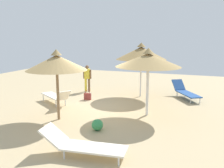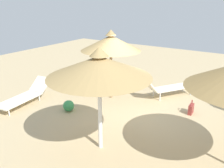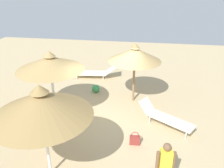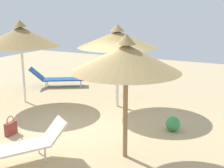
{
  "view_description": "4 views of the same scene",
  "coord_description": "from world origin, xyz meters",
  "px_view_note": "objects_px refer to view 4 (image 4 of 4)",
  "views": [
    {
      "loc": [
        4.26,
        -9.34,
        3.16
      ],
      "look_at": [
        0.7,
        0.09,
        1.23
      ],
      "focal_mm": 40.52,
      "sensor_mm": 36.0,
      "label": 1
    },
    {
      "loc": [
        6.67,
        3.71,
        3.78
      ],
      "look_at": [
        0.75,
        -0.21,
        1.29
      ],
      "focal_mm": 39.56,
      "sensor_mm": 36.0,
      "label": 2
    },
    {
      "loc": [
        -1.48,
        8.1,
        5.13
      ],
      "look_at": [
        -0.03,
        -0.96,
        0.94
      ],
      "focal_mm": 37.43,
      "sensor_mm": 36.0,
      "label": 3
    },
    {
      "loc": [
        -6.33,
        -3.84,
        3.14
      ],
      "look_at": [
        0.53,
        -0.3,
        1.19
      ],
      "focal_mm": 47.34,
      "sensor_mm": 36.0,
      "label": 4
    }
  ],
  "objects_px": {
    "parasol_umbrella_far_right": "(117,39)",
    "parasol_umbrella_far_left": "(21,36)",
    "lounge_chair_back": "(18,146)",
    "lounge_chair_edge": "(56,78)",
    "handbag": "(11,128)",
    "parasol_umbrella_near_right": "(126,58)",
    "beach_ball": "(173,124)"
  },
  "relations": [
    {
      "from": "lounge_chair_back",
      "to": "beach_ball",
      "type": "bearing_deg",
      "value": -36.91
    },
    {
      "from": "lounge_chair_back",
      "to": "lounge_chair_edge",
      "type": "height_order",
      "value": "lounge_chair_back"
    },
    {
      "from": "handbag",
      "to": "parasol_umbrella_far_right",
      "type": "bearing_deg",
      "value": -22.77
    },
    {
      "from": "handbag",
      "to": "parasol_umbrella_far_left",
      "type": "bearing_deg",
      "value": 36.06
    },
    {
      "from": "parasol_umbrella_far_right",
      "to": "lounge_chair_back",
      "type": "height_order",
      "value": "parasol_umbrella_far_right"
    },
    {
      "from": "parasol_umbrella_far_right",
      "to": "lounge_chair_back",
      "type": "xyz_separation_m",
      "value": [
        -4.36,
        0.14,
        -1.83
      ]
    },
    {
      "from": "parasol_umbrella_far_right",
      "to": "handbag",
      "type": "relative_size",
      "value": 5.31
    },
    {
      "from": "lounge_chair_edge",
      "to": "handbag",
      "type": "bearing_deg",
      "value": -155.66
    },
    {
      "from": "parasol_umbrella_far_right",
      "to": "handbag",
      "type": "bearing_deg",
      "value": 157.23
    },
    {
      "from": "handbag",
      "to": "beach_ball",
      "type": "height_order",
      "value": "handbag"
    },
    {
      "from": "parasol_umbrella_near_right",
      "to": "beach_ball",
      "type": "distance_m",
      "value": 2.78
    },
    {
      "from": "lounge_chair_edge",
      "to": "handbag",
      "type": "xyz_separation_m",
      "value": [
        -4.54,
        -2.05,
        -0.18
      ]
    },
    {
      "from": "parasol_umbrella_far_right",
      "to": "lounge_chair_back",
      "type": "relative_size",
      "value": 1.28
    },
    {
      "from": "parasol_umbrella_far_right",
      "to": "handbag",
      "type": "xyz_separation_m",
      "value": [
        -3.34,
        1.4,
        -2.04
      ]
    },
    {
      "from": "parasol_umbrella_far_left",
      "to": "lounge_chair_back",
      "type": "distance_m",
      "value": 4.8
    },
    {
      "from": "parasol_umbrella_near_right",
      "to": "parasol_umbrella_far_left",
      "type": "relative_size",
      "value": 0.95
    },
    {
      "from": "lounge_chair_back",
      "to": "lounge_chair_edge",
      "type": "bearing_deg",
      "value": 30.83
    },
    {
      "from": "parasol_umbrella_near_right",
      "to": "parasol_umbrella_far_right",
      "type": "xyz_separation_m",
      "value": [
        3.05,
        1.7,
        0.05
      ]
    },
    {
      "from": "parasol_umbrella_far_left",
      "to": "lounge_chair_back",
      "type": "bearing_deg",
      "value": -138.45
    },
    {
      "from": "lounge_chair_back",
      "to": "parasol_umbrella_near_right",
      "type": "bearing_deg",
      "value": -54.46
    },
    {
      "from": "parasol_umbrella_near_right",
      "to": "handbag",
      "type": "relative_size",
      "value": 5.26
    },
    {
      "from": "parasol_umbrella_near_right",
      "to": "beach_ball",
      "type": "relative_size",
      "value": 6.83
    },
    {
      "from": "handbag",
      "to": "beach_ball",
      "type": "xyz_separation_m",
      "value": [
        2.16,
        -3.65,
        0.01
      ]
    },
    {
      "from": "parasol_umbrella_far_right",
      "to": "parasol_umbrella_far_left",
      "type": "relative_size",
      "value": 0.96
    },
    {
      "from": "lounge_chair_edge",
      "to": "parasol_umbrella_far_right",
      "type": "bearing_deg",
      "value": -109.12
    },
    {
      "from": "parasol_umbrella_far_left",
      "to": "lounge_chair_edge",
      "type": "height_order",
      "value": "parasol_umbrella_far_left"
    },
    {
      "from": "lounge_chair_back",
      "to": "handbag",
      "type": "xyz_separation_m",
      "value": [
        1.02,
        1.26,
        -0.21
      ]
    },
    {
      "from": "parasol_umbrella_near_right",
      "to": "lounge_chair_edge",
      "type": "relative_size",
      "value": 1.22
    },
    {
      "from": "parasol_umbrella_far_left",
      "to": "handbag",
      "type": "bearing_deg",
      "value": -143.94
    },
    {
      "from": "handbag",
      "to": "beach_ball",
      "type": "relative_size",
      "value": 1.3
    },
    {
      "from": "lounge_chair_back",
      "to": "lounge_chair_edge",
      "type": "distance_m",
      "value": 6.47
    },
    {
      "from": "parasol_umbrella_far_right",
      "to": "beach_ball",
      "type": "distance_m",
      "value": 3.25
    }
  ]
}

